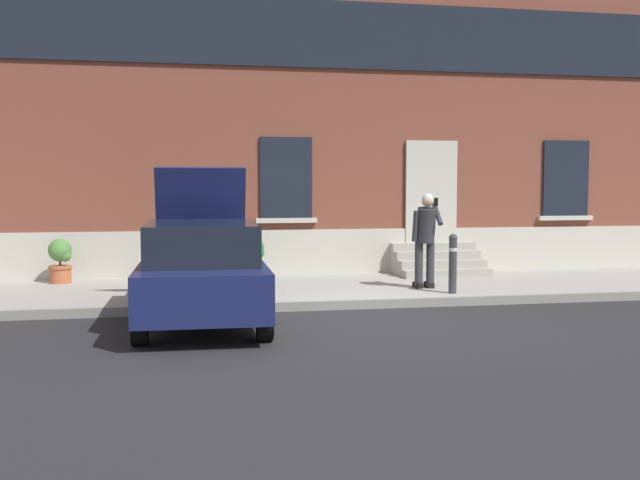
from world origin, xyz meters
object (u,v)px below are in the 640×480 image
(hatchback_car_navy, at_px, (202,269))
(planter_terracotta, at_px, (61,260))
(bollard_near_person, at_px, (453,261))
(planter_cream, at_px, (159,258))
(person_on_phone, at_px, (426,234))
(planter_charcoal, at_px, (254,257))

(hatchback_car_navy, xyz_separation_m, planter_terracotta, (-2.60, 3.84, -0.19))
(hatchback_car_navy, height_order, bollard_near_person, hatchback_car_navy)
(planter_cream, bearing_deg, bollard_near_person, -26.91)
(bollard_near_person, distance_m, person_on_phone, 0.83)
(planter_charcoal, bearing_deg, bollard_near_person, -38.43)
(planter_terracotta, xyz_separation_m, planter_cream, (1.86, -0.06, 0.00))
(hatchback_car_navy, xyz_separation_m, planter_cream, (-0.74, 3.78, -0.19))
(hatchback_car_navy, xyz_separation_m, bollard_near_person, (4.36, 1.19, -0.09))
(hatchback_car_navy, distance_m, bollard_near_person, 4.52)
(planter_cream, xyz_separation_m, planter_charcoal, (1.86, -0.02, 0.00))
(hatchback_car_navy, distance_m, person_on_phone, 4.49)
(hatchback_car_navy, relative_size, person_on_phone, 2.35)
(hatchback_car_navy, relative_size, planter_cream, 4.77)
(person_on_phone, bearing_deg, planter_charcoal, 133.48)
(planter_cream, bearing_deg, planter_charcoal, -0.63)
(bollard_near_person, relative_size, planter_terracotta, 1.22)
(person_on_phone, height_order, planter_cream, person_on_phone)
(bollard_near_person, relative_size, person_on_phone, 0.60)
(bollard_near_person, xyz_separation_m, person_on_phone, (-0.28, 0.66, 0.43))
(hatchback_car_navy, distance_m, planter_terracotta, 4.64)
(bollard_near_person, relative_size, planter_charcoal, 1.22)
(bollard_near_person, height_order, planter_terracotta, bollard_near_person)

